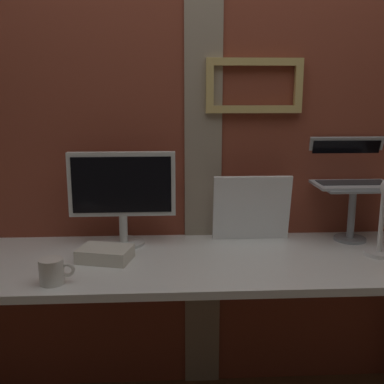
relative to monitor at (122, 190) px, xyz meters
The scene contains 8 objects.
brick_wall_back 0.54m from the monitor, 26.08° to the left, with size 3.70×0.16×2.68m.
desk 0.47m from the monitor, 34.00° to the right, with size 2.11×0.64×0.75m.
monitor is the anchor object (origin of this frame).
laptop_stand 1.01m from the monitor, ahead, with size 0.28×0.22×0.25m.
laptop 1.01m from the monitor, ahead, with size 0.34×0.27×0.21m.
whiteboard_panel 0.57m from the monitor, ahead, with size 0.34×0.02×0.30m, color white.
coffee_mug 0.51m from the monitor, 116.89° to the right, with size 0.12×0.09×0.09m.
paper_clutter_stack 0.30m from the monitor, 105.94° to the right, with size 0.20×0.14×0.05m, color silver.
Camera 1 is at (-0.18, -1.76, 1.42)m, focal length 44.37 mm.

